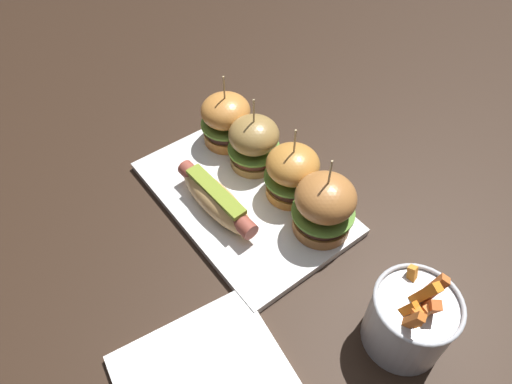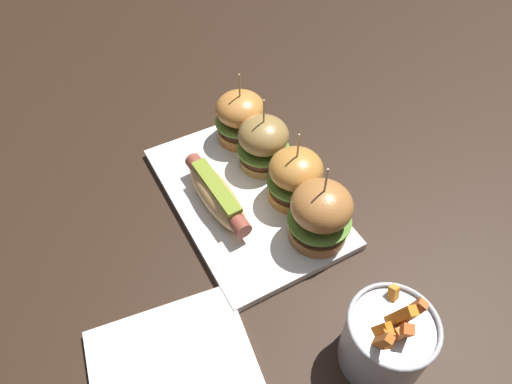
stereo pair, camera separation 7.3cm
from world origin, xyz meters
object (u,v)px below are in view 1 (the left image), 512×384
object	(u,v)px
hot_dog	(218,201)
slider_center_left	(254,142)
platter_main	(243,197)
slider_far_right	(324,206)
fries_bucket	(410,320)
slider_center_right	(292,172)
slider_far_left	(226,119)

from	to	relation	value
hot_dog	slider_center_left	distance (m)	0.13
platter_main	slider_far_right	bearing A→B (deg)	23.79
slider_center_left	fries_bucket	size ratio (longest dim) A/B	1.00
platter_main	slider_center_right	bearing A→B (deg)	56.45
platter_main	fries_bucket	distance (m)	0.33
slider_far_left	slider_center_right	bearing A→B (deg)	2.89
slider_far_right	platter_main	bearing A→B (deg)	-156.21
slider_center_right	fries_bucket	xyz separation A→B (m)	(0.28, -0.04, -0.01)
slider_center_left	slider_center_right	distance (m)	0.10
platter_main	slider_far_left	bearing A→B (deg)	155.35
hot_dog	fries_bucket	bearing A→B (deg)	13.25
hot_dog	slider_far_left	size ratio (longest dim) A/B	1.29
slider_center_right	fries_bucket	distance (m)	0.29
platter_main	slider_far_right	distance (m)	0.16
platter_main	fries_bucket	world-z (taller)	fries_bucket
slider_far_left	slider_center_left	size ratio (longest dim) A/B	1.01
slider_center_right	platter_main	bearing A→B (deg)	-123.55
slider_center_left	slider_far_right	world-z (taller)	slider_far_right
slider_far_left	fries_bucket	xyz separation A→B (m)	(0.46, -0.04, -0.01)
slider_far_left	platter_main	bearing A→B (deg)	-24.65
platter_main	hot_dog	xyz separation A→B (m)	(0.00, -0.05, 0.03)
platter_main	slider_far_left	world-z (taller)	slider_far_left
platter_main	slider_far_right	xyz separation A→B (m)	(0.13, 0.06, 0.06)
platter_main	slider_center_right	distance (m)	0.10
platter_main	slider_center_right	xyz separation A→B (m)	(0.05, 0.07, 0.06)
fries_bucket	slider_center_left	bearing A→B (deg)	174.19
platter_main	slider_far_left	distance (m)	0.15
platter_main	hot_dog	size ratio (longest dim) A/B	2.02
slider_center_left	slider_far_right	xyz separation A→B (m)	(0.18, -0.00, 0.00)
slider_far_left	slider_center_left	xyz separation A→B (m)	(0.08, 0.00, -0.00)
slider_far_right	slider_center_left	bearing A→B (deg)	178.53
platter_main	slider_center_left	world-z (taller)	slider_center_left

